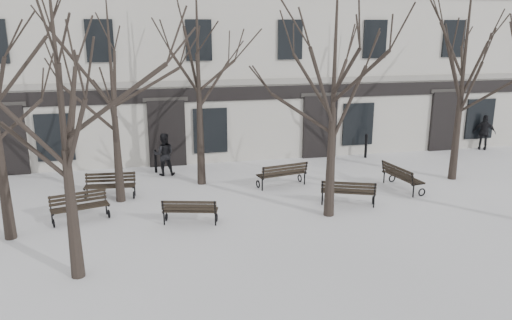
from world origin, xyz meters
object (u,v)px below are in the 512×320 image
object	(u,v)px
bench_0	(80,206)
tree_2	(335,51)
tree_1	(59,81)
bench_4	(282,174)
bench_1	(190,210)
bench_2	(348,191)
bench_5	(401,176)
bench_3	(110,185)

from	to	relation	value
bench_0	tree_2	bearing A→B (deg)	-25.48
tree_1	bench_4	bearing A→B (deg)	40.39
tree_2	bench_1	distance (m)	6.58
bench_0	bench_1	world-z (taller)	bench_0
bench_0	bench_4	world-z (taller)	bench_4
bench_1	bench_2	bearing A→B (deg)	-160.46
tree_2	bench_0	bearing A→B (deg)	170.79
bench_1	bench_2	world-z (taller)	bench_2
bench_4	bench_5	size ratio (longest dim) A/B	1.02
bench_3	bench_5	distance (m)	10.74
bench_1	bench_3	xyz separation A→B (m)	(-2.58, 3.09, 0.02)
bench_2	bench_3	bearing A→B (deg)	3.59
bench_4	bench_5	world-z (taller)	bench_4
tree_1	bench_0	size ratio (longest dim) A/B	4.15
bench_4	bench_5	distance (m)	4.47
tree_2	bench_2	distance (m)	4.92
bench_2	bench_4	size ratio (longest dim) A/B	0.96
tree_2	bench_5	distance (m)	6.25
tree_1	bench_5	world-z (taller)	tree_1
bench_1	bench_4	world-z (taller)	bench_4
bench_2	bench_4	world-z (taller)	bench_4
tree_1	bench_0	xyz separation A→B (m)	(-0.38, 3.86, -4.32)
bench_3	bench_4	distance (m)	6.37
tree_1	bench_2	xyz separation A→B (m)	(8.46, 3.33, -4.30)
bench_1	bench_5	xyz separation A→B (m)	(8.07, 1.70, 0.06)
tree_1	bench_1	xyz separation A→B (m)	(3.01, 2.80, -4.34)
bench_2	bench_0	bearing A→B (deg)	17.81
bench_2	bench_3	xyz separation A→B (m)	(-8.04, 2.56, -0.02)
bench_5	tree_2	bearing A→B (deg)	109.70
bench_3	bench_2	bearing A→B (deg)	-13.05
bench_1	bench_3	bearing A→B (deg)	-36.13
bench_2	bench_4	distance (m)	2.97
bench_3	bench_4	xyz separation A→B (m)	(6.37, -0.10, 0.04)
tree_2	bench_0	xyz separation A→B (m)	(-7.88, 1.28, -4.79)
tree_1	bench_0	bearing A→B (deg)	95.60
tree_2	bench_0	size ratio (longest dim) A/B	4.55
bench_3	tree_1	bearing A→B (deg)	-89.54
bench_3	bench_5	bearing A→B (deg)	-2.81
bench_0	bench_4	xyz separation A→B (m)	(7.18, 1.92, 0.04)
bench_1	bench_0	bearing A→B (deg)	-3.44
tree_1	tree_2	world-z (taller)	tree_2
tree_2	bench_0	distance (m)	9.31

